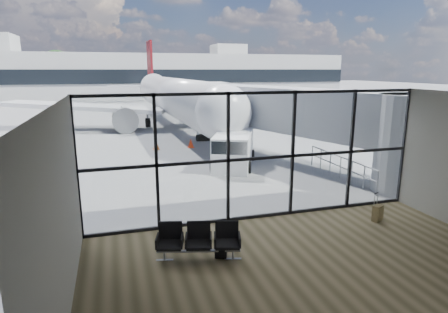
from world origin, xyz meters
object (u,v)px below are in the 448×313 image
suitcase (378,213)px  airliner (173,97)px  belt_loader (57,123)px  mobile_stairs (49,142)px  seating_row (199,239)px  service_van (233,149)px  backpack (221,250)px

suitcase → airliner: bearing=72.2°
belt_loader → mobile_stairs: 8.38m
airliner → mobile_stairs: size_ratio=10.47×
seating_row → service_van: 10.32m
seating_row → suitcase: bearing=21.1°
backpack → service_van: (3.51, 9.66, 0.72)m
seating_row → suitcase: 6.62m
seating_row → airliner: bearing=97.0°
airliner → seating_row: bearing=-99.7°
belt_loader → mobile_stairs: size_ratio=1.23×
service_van → mobile_stairs: mobile_stairs is taller
seating_row → backpack: size_ratio=4.80×
seating_row → mobile_stairs: size_ratio=0.72×
backpack → belt_loader: bearing=128.7°
belt_loader → backpack: bearing=-70.5°
airliner → mobile_stairs: (-9.81, -8.99, -2.18)m
airliner → belt_loader: (-10.30, -0.63, -2.07)m
backpack → mobile_stairs: mobile_stairs is taller
service_van → belt_loader: size_ratio=1.16×
mobile_stairs → airliner: bearing=62.2°
seating_row → suitcase: seating_row is taller
seating_row → suitcase: (6.58, 0.75, -0.27)m
suitcase → service_van: (-2.48, 8.71, 0.65)m
suitcase → backpack: bearing=164.3°
backpack → suitcase: 6.06m
seating_row → mobile_stairs: 18.46m
mobile_stairs → belt_loader: bearing=113.1°
seating_row → service_van: (4.10, 9.47, 0.38)m
airliner → belt_loader: size_ratio=8.50×
backpack → seating_row: bearing=-175.2°
service_van → mobile_stairs: bearing=167.3°
backpack → airliner: airliner is taller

